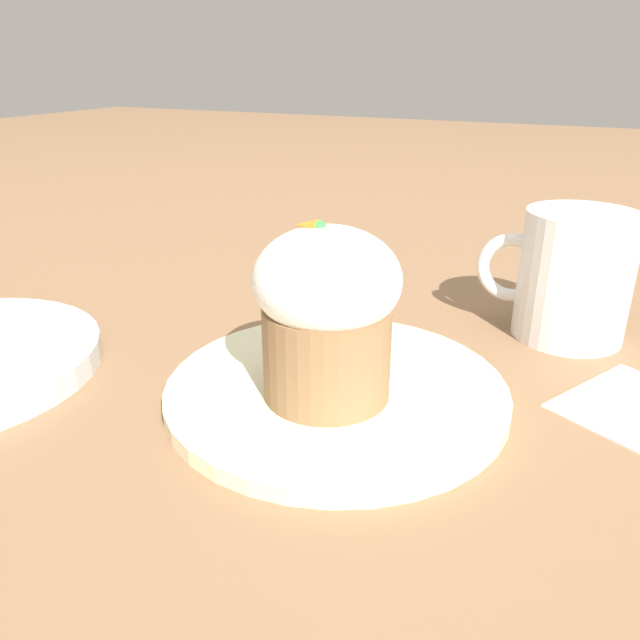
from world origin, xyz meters
The scene contains 5 objects.
ground_plane centered at (0.00, 0.00, 0.00)m, with size 4.00×4.00×0.00m, color #846042.
dessert_plate centered at (0.00, 0.00, 0.01)m, with size 0.24×0.24×0.01m.
carrot_cake centered at (0.00, 0.02, 0.07)m, with size 0.09×0.09×0.12m.
spoon centered at (-0.02, 0.00, 0.01)m, with size 0.08×0.12×0.01m.
coffee_cup centered at (-0.13, -0.18, 0.05)m, with size 0.13×0.09×0.11m.
Camera 1 is at (-0.15, 0.35, 0.22)m, focal length 35.00 mm.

